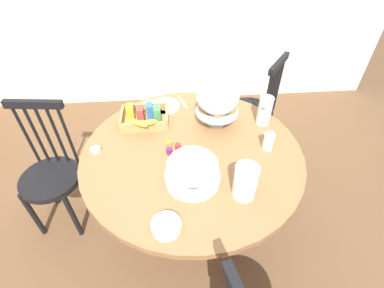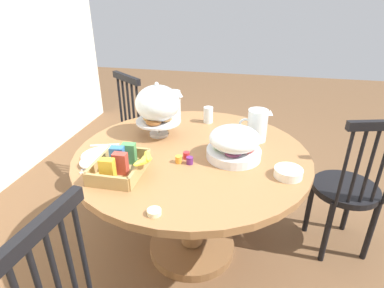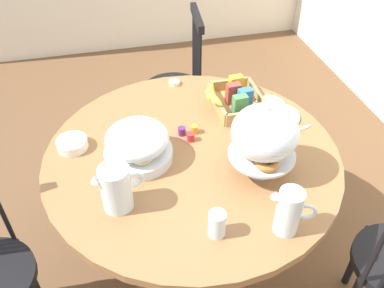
{
  "view_description": "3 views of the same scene",
  "coord_description": "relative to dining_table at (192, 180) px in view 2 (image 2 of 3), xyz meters",
  "views": [
    {
      "loc": [
        0.01,
        -1.18,
        1.9
      ],
      "look_at": [
        0.11,
        0.05,
        0.79
      ],
      "focal_mm": 26.11,
      "sensor_mm": 36.0,
      "label": 1
    },
    {
      "loc": [
        -1.47,
        -0.28,
        1.59
      ],
      "look_at": [
        0.11,
        0.05,
        0.79
      ],
      "focal_mm": 29.97,
      "sensor_mm": 36.0,
      "label": 2
    },
    {
      "loc": [
        1.46,
        -0.27,
        1.97
      ],
      "look_at": [
        0.11,
        0.05,
        0.79
      ],
      "focal_mm": 38.35,
      "sensor_mm": 36.0,
      "label": 3
    }
  ],
  "objects": [
    {
      "name": "jam_jar_apricot",
      "position": [
        -0.14,
        0.04,
        0.21
      ],
      "size": [
        0.04,
        0.04,
        0.04
      ],
      "primitive_type": "cylinder",
      "color": "orange",
      "rests_on": "dining_table"
    },
    {
      "name": "windsor_chair_by_cabinet",
      "position": [
        0.61,
        0.75,
        -0.1
      ],
      "size": [
        0.46,
        0.47,
        0.97
      ],
      "color": "black",
      "rests_on": "ground_plane"
    },
    {
      "name": "cereal_basket",
      "position": [
        -0.29,
        0.3,
        0.23
      ],
      "size": [
        0.32,
        0.3,
        0.12
      ],
      "color": "tan",
      "rests_on": "dining_table"
    },
    {
      "name": "drinking_glass",
      "position": [
        0.46,
        -0.02,
        0.24
      ],
      "size": [
        0.06,
        0.06,
        0.11
      ],
      "primitive_type": "cylinder",
      "color": "silver",
      "rests_on": "dining_table"
    },
    {
      "name": "dinner_fork",
      "position": [
        -0.32,
        0.43,
        0.19
      ],
      "size": [
        0.07,
        0.17,
        0.01
      ],
      "primitive_type": "cube",
      "rotation": [
        0.0,
        0.0,
        8.17
      ],
      "color": "silver",
      "rests_on": "dining_table"
    },
    {
      "name": "ground_plane",
      "position": [
        -0.11,
        -0.05,
        -0.55
      ],
      "size": [
        10.0,
        10.0,
        0.0
      ],
      "primitive_type": "plane",
      "color": "brown"
    },
    {
      "name": "pastry_stand_with_dome",
      "position": [
        0.18,
        0.25,
        0.38
      ],
      "size": [
        0.28,
        0.28,
        0.34
      ],
      "color": "silver",
      "rests_on": "dining_table"
    },
    {
      "name": "table_knife",
      "position": [
        -0.29,
        0.44,
        0.19
      ],
      "size": [
        0.07,
        0.17,
        0.01
      ],
      "primitive_type": "cube",
      "rotation": [
        0.0,
        0.0,
        8.17
      ],
      "color": "silver",
      "rests_on": "dining_table"
    },
    {
      "name": "soup_spoon",
      "position": [
        -0.03,
        0.52,
        0.19
      ],
      "size": [
        0.07,
        0.17,
        0.01
      ],
      "primitive_type": "cube",
      "rotation": [
        0.0,
        0.0,
        8.17
      ],
      "color": "silver",
      "rests_on": "dining_table"
    },
    {
      "name": "dining_table",
      "position": [
        0.0,
        0.0,
        0.0
      ],
      "size": [
        1.33,
        1.33,
        0.74
      ],
      "color": "olive",
      "rests_on": "ground_plane"
    },
    {
      "name": "windsor_chair_near_window",
      "position": [
        0.23,
        -0.94,
        -0.1
      ],
      "size": [
        0.42,
        0.42,
        0.97
      ],
      "color": "black",
      "rests_on": "ground_plane"
    },
    {
      "name": "china_plate_large",
      "position": [
        -0.16,
        0.48,
        0.19
      ],
      "size": [
        0.22,
        0.22,
        0.01
      ],
      "primitive_type": "cylinder",
      "color": "white",
      "rests_on": "dining_table"
    },
    {
      "name": "jam_jar_strawberry",
      "position": [
        -0.08,
        0.01,
        0.21
      ],
      "size": [
        0.04,
        0.04,
        0.04
      ],
      "primitive_type": "cylinder",
      "color": "#B7282D",
      "rests_on": "dining_table"
    },
    {
      "name": "fruit_platter_covered",
      "position": [
        -0.02,
        -0.24,
        0.27
      ],
      "size": [
        0.3,
        0.3,
        0.18
      ],
      "color": "silver",
      "rests_on": "dining_table"
    },
    {
      "name": "milk_pitcher",
      "position": [
        0.5,
        0.23,
        0.28
      ],
      "size": [
        0.09,
        0.17,
        0.2
      ],
      "color": "silver",
      "rests_on": "dining_table"
    },
    {
      "name": "china_plate_small",
      "position": [
        -0.25,
        0.48,
        0.2
      ],
      "size": [
        0.15,
        0.15,
        0.01
      ],
      "primitive_type": "cylinder",
      "color": "white",
      "rests_on": "china_plate_large"
    },
    {
      "name": "jam_jar_grape",
      "position": [
        -0.14,
        -0.02,
        0.21
      ],
      "size": [
        0.04,
        0.04,
        0.04
      ],
      "primitive_type": "cylinder",
      "color": "#5B2366",
      "rests_on": "dining_table"
    },
    {
      "name": "cereal_bowl",
      "position": [
        -0.16,
        -0.52,
        0.21
      ],
      "size": [
        0.14,
        0.14,
        0.04
      ],
      "primitive_type": "cylinder",
      "color": "white",
      "rests_on": "dining_table"
    },
    {
      "name": "butter_dish",
      "position": [
        -0.58,
        0.04,
        0.2
      ],
      "size": [
        0.06,
        0.06,
        0.02
      ],
      "primitive_type": "cylinder",
      "color": "beige",
      "rests_on": "dining_table"
    },
    {
      "name": "orange_juice_pitcher",
      "position": [
        0.24,
        -0.35,
        0.28
      ],
      "size": [
        0.12,
        0.2,
        0.2
      ],
      "color": "silver",
      "rests_on": "dining_table"
    }
  ]
}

